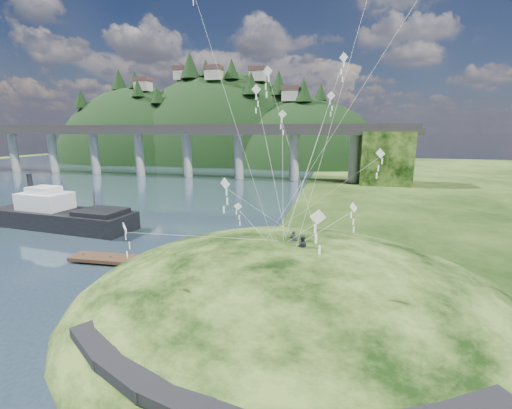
# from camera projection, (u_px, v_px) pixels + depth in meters

# --- Properties ---
(ground) EXTENTS (320.00, 320.00, 0.00)m
(ground) POSITION_uv_depth(u_px,v_px,m) (187.00, 307.00, 26.18)
(ground) COLOR black
(ground) RESTS_ON ground
(grass_hill) EXTENTS (36.00, 32.00, 13.00)m
(grass_hill) POSITION_uv_depth(u_px,v_px,m) (294.00, 324.00, 26.56)
(grass_hill) COLOR black
(grass_hill) RESTS_ON ground
(footpath) EXTENTS (22.29, 5.84, 0.83)m
(footpath) POSITION_uv_depth(u_px,v_px,m) (248.00, 394.00, 14.77)
(footpath) COLOR black
(footpath) RESTS_ON ground
(bridge) EXTENTS (160.00, 11.00, 15.00)m
(bridge) POSITION_uv_depth(u_px,v_px,m) (205.00, 143.00, 96.79)
(bridge) COLOR #2D2B2B
(bridge) RESTS_ON ground
(far_ridge) EXTENTS (153.00, 70.00, 94.50)m
(far_ridge) POSITION_uv_depth(u_px,v_px,m) (214.00, 178.00, 153.85)
(far_ridge) COLOR black
(far_ridge) RESTS_ON ground
(work_barge) EXTENTS (21.44, 7.43, 7.36)m
(work_barge) POSITION_uv_depth(u_px,v_px,m) (61.00, 215.00, 47.43)
(work_barge) COLOR black
(work_barge) RESTS_ON ground
(wooden_dock) EXTENTS (14.55, 3.03, 1.03)m
(wooden_dock) POSITION_uv_depth(u_px,v_px,m) (138.00, 261.00, 34.35)
(wooden_dock) COLOR #372216
(wooden_dock) RESTS_ON ground
(kite_flyers) EXTENTS (1.54, 1.91, 1.62)m
(kite_flyers) POSITION_uv_depth(u_px,v_px,m) (300.00, 235.00, 25.06)
(kite_flyers) COLOR #22262E
(kite_flyers) RESTS_ON ground
(kite_swarm) EXTENTS (18.01, 15.54, 21.62)m
(kite_swarm) POSITION_uv_depth(u_px,v_px,m) (299.00, 109.00, 24.61)
(kite_swarm) COLOR white
(kite_swarm) RESTS_ON ground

